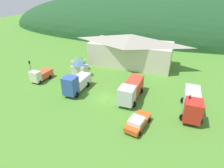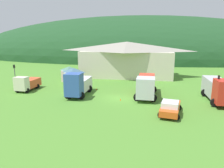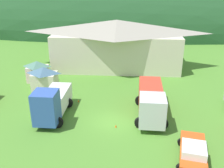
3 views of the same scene
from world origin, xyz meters
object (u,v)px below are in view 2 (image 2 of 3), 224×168
at_px(crane_truck_red, 218,89).
at_px(traffic_light_east, 218,87).
at_px(box_truck_blue, 78,84).
at_px(service_pickup_orange, 170,107).
at_px(light_truck_cream, 27,83).
at_px(depot_building, 127,59).
at_px(tow_truck_silver, 146,85).
at_px(traffic_cone_mid_row, 120,100).
at_px(play_shed_pink, 70,74).
at_px(traffic_cone_near_pickup, 96,90).
at_px(traffic_light_west, 15,75).
at_px(play_shed_cream, 74,76).

relative_size(crane_truck_red, traffic_light_east, 2.04).
bearing_deg(box_truck_blue, service_pickup_orange, 66.32).
bearing_deg(light_truck_cream, traffic_light_east, 86.87).
bearing_deg(depot_building, light_truck_cream, -134.44).
distance_m(tow_truck_silver, service_pickup_orange, 7.49).
height_order(box_truck_blue, traffic_cone_mid_row, box_truck_blue).
relative_size(play_shed_pink, service_pickup_orange, 0.56).
bearing_deg(play_shed_pink, service_pickup_orange, -41.61).
bearing_deg(traffic_cone_near_pickup, crane_truck_red, -11.56).
xyz_separation_m(depot_building, service_pickup_orange, (7.14, -22.71, -3.02)).
relative_size(light_truck_cream, traffic_light_west, 1.14).
bearing_deg(play_shed_cream, play_shed_pink, 122.35).
distance_m(play_shed_pink, traffic_cone_mid_row, 16.06).
xyz_separation_m(depot_building, traffic_light_east, (13.29, -18.59, -1.41)).
distance_m(play_shed_cream, traffic_cone_near_pickup, 5.97).
xyz_separation_m(play_shed_cream, crane_truck_red, (22.58, -6.71, 0.22)).
relative_size(box_truck_blue, service_pickup_orange, 1.33).
xyz_separation_m(crane_truck_red, traffic_cone_near_pickup, (-17.72, 3.63, -1.83)).
distance_m(play_shed_pink, tow_truck_silver, 17.25).
relative_size(crane_truck_red, traffic_cone_near_pickup, 12.65).
distance_m(box_truck_blue, traffic_cone_mid_row, 6.89).
bearing_deg(depot_building, tow_truck_silver, -74.72).
height_order(box_truck_blue, crane_truck_red, box_truck_blue).
distance_m(box_truck_blue, traffic_light_east, 19.02).
bearing_deg(traffic_light_east, box_truck_blue, 174.85).
bearing_deg(service_pickup_orange, crane_truck_red, 142.31).
bearing_deg(traffic_cone_mid_row, box_truck_blue, 168.06).
height_order(tow_truck_silver, traffic_light_east, traffic_light_east).
xyz_separation_m(play_shed_pink, traffic_light_east, (23.81, -11.55, 0.94)).
height_order(traffic_light_east, traffic_cone_near_pickup, traffic_light_east).
relative_size(play_shed_cream, traffic_cone_mid_row, 5.44).
bearing_deg(play_shed_pink, play_shed_cream, -57.65).
xyz_separation_m(traffic_light_west, traffic_cone_near_pickup, (12.58, 2.80, -2.64)).
bearing_deg(depot_building, play_shed_cream, -130.55).
xyz_separation_m(box_truck_blue, traffic_light_west, (-10.69, 0.94, 0.88)).
bearing_deg(service_pickup_orange, traffic_light_west, -94.81).
height_order(light_truck_cream, service_pickup_orange, light_truck_cream).
xyz_separation_m(play_shed_cream, traffic_light_east, (21.90, -8.53, 0.83)).
bearing_deg(tow_truck_silver, service_pickup_orange, 23.93).
height_order(box_truck_blue, service_pickup_orange, box_truck_blue).
distance_m(box_truck_blue, traffic_cone_near_pickup, 4.55).
relative_size(play_shed_pink, light_truck_cream, 0.59).
relative_size(tow_truck_silver, crane_truck_red, 0.99).
bearing_deg(service_pickup_orange, play_shed_pink, -120.32).
relative_size(play_shed_cream, box_truck_blue, 0.47).
bearing_deg(box_truck_blue, traffic_light_east, 85.71).
xyz_separation_m(service_pickup_orange, traffic_light_east, (6.16, 4.13, 1.61)).
height_order(play_shed_cream, traffic_cone_mid_row, play_shed_cream).
xyz_separation_m(play_shed_pink, traffic_light_west, (-5.81, -8.90, 1.14)).
distance_m(light_truck_cream, traffic_cone_near_pickup, 11.35).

